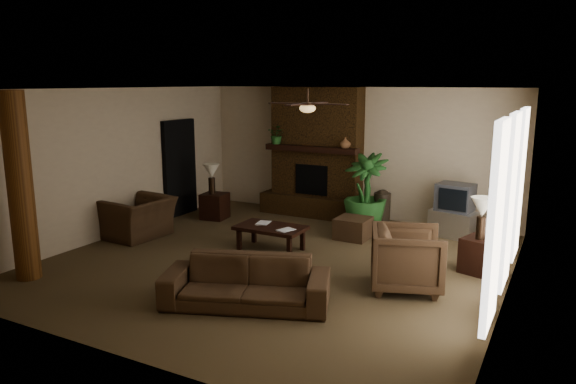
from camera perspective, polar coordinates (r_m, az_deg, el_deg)
The scene contains 23 objects.
room_shell at distance 8.54m, azimuth -1.26°, elevation 1.49°, with size 7.00×7.00×7.00m.
fireplace at distance 11.77m, azimuth 3.01°, elevation 3.10°, with size 2.40×0.70×2.80m.
windows at distance 7.72m, azimuth 22.49°, elevation -0.88°, with size 0.08×3.65×2.35m.
log_column at distance 8.74m, azimuth -26.63°, elevation 0.48°, with size 0.36×0.36×2.80m, color brown.
doorway at distance 11.99m, azimuth -11.47°, elevation 2.53°, with size 0.10×1.00×2.10m, color black.
ceiling_fan at distance 8.50m, azimuth 2.09°, elevation 9.10°, with size 1.35×1.35×0.37m.
sofa at distance 7.13m, azimuth -4.49°, elevation -8.75°, with size 2.18×0.64×0.85m, color #442E1D.
armchair_left at distance 10.52m, azimuth -15.69°, elevation -1.97°, with size 1.16×0.76×1.02m, color #442E1D.
armchair_right at distance 7.80m, azimuth 12.58°, elevation -6.66°, with size 0.96×0.90×0.99m, color #442E1D.
coffee_table at distance 9.40m, azimuth -1.85°, elevation -3.99°, with size 1.20×0.70×0.43m.
ottoman at distance 10.19m, azimuth 6.95°, elevation -3.84°, with size 0.60×0.60×0.40m, color #442E1D.
tv_stand at distance 10.71m, azimuth 17.25°, elevation -3.24°, with size 0.85×0.50×0.50m, color silver.
tv at distance 10.62m, azimuth 17.38°, elevation -0.54°, with size 0.72×0.62×0.52m.
floor_vase at distance 11.04m, azimuth 9.99°, elevation -1.47°, with size 0.34×0.34×0.77m.
floor_plant at distance 10.75m, azimuth 8.20°, elevation -1.78°, with size 0.86×1.53×0.86m, color #265622.
side_table_left at distance 11.66m, azimuth -7.81°, elevation -1.49°, with size 0.50×0.50×0.55m, color black.
lamp_left at distance 11.50m, azimuth -8.15°, elevation 2.01°, with size 0.41×0.41×0.65m.
side_table_right at distance 8.84m, azimuth 19.79°, elevation -6.38°, with size 0.50×0.50×0.55m, color black.
lamp_right at distance 8.62m, azimuth 19.99°, elevation -1.84°, with size 0.39×0.39×0.65m.
mantel_plant at distance 11.80m, azimuth -1.17°, elevation 5.91°, with size 0.38×0.42×0.33m, color #265622.
mantel_vase at distance 11.12m, azimuth 6.12°, elevation 5.22°, with size 0.22×0.23×0.22m, color brown.
book_a at distance 9.53m, azimuth -3.27°, elevation -2.52°, with size 0.22×0.03×0.29m, color #999999.
book_b at distance 9.13m, azimuth -0.67°, elevation -3.14°, with size 0.21×0.02×0.29m, color #999999.
Camera 1 is at (4.11, -7.34, 2.91)m, focal length 33.38 mm.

